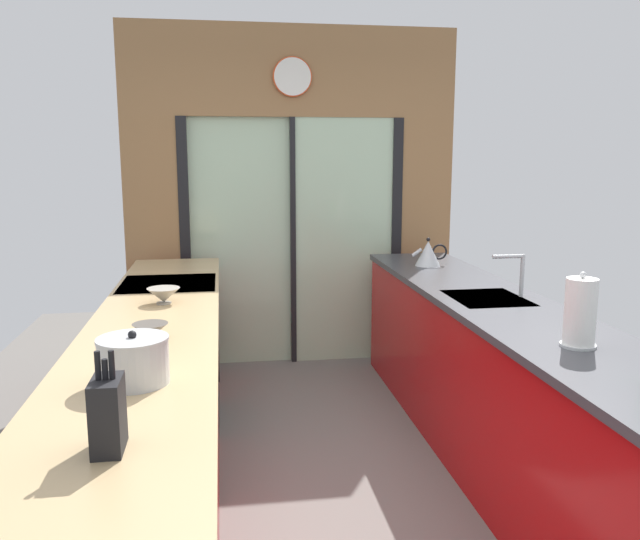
% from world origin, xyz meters
% --- Properties ---
extents(ground_plane, '(5.04, 7.60, 0.02)m').
position_xyz_m(ground_plane, '(0.00, 0.60, -0.01)').
color(ground_plane, slate).
extents(back_wall_unit, '(2.64, 0.12, 2.70)m').
position_xyz_m(back_wall_unit, '(0.00, 2.40, 1.53)').
color(back_wall_unit, olive).
rests_on(back_wall_unit, ground_plane).
extents(left_counter_run, '(0.62, 3.80, 0.92)m').
position_xyz_m(left_counter_run, '(-0.91, 0.13, 0.47)').
color(left_counter_run, '#AD0C0F').
rests_on(left_counter_run, ground_plane).
extents(right_counter_run, '(0.62, 3.80, 0.92)m').
position_xyz_m(right_counter_run, '(0.91, 0.30, 0.46)').
color(right_counter_run, '#AD0C0F').
rests_on(right_counter_run, ground_plane).
extents(sink_faucet, '(0.19, 0.02, 0.24)m').
position_xyz_m(sink_faucet, '(1.06, 0.55, 1.08)').
color(sink_faucet, '#B7BABC').
rests_on(sink_faucet, right_counter_run).
extents(oven_range, '(0.60, 0.60, 0.92)m').
position_xyz_m(oven_range, '(-0.91, 1.25, 0.46)').
color(oven_range, black).
rests_on(oven_range, ground_plane).
extents(mixing_bowl_near, '(0.16, 0.16, 0.07)m').
position_xyz_m(mixing_bowl_near, '(-0.89, -0.01, 0.96)').
color(mixing_bowl_near, '#514C47').
rests_on(mixing_bowl_near, left_counter_run).
extents(mixing_bowl_far, '(0.18, 0.18, 0.09)m').
position_xyz_m(mixing_bowl_far, '(-0.89, 0.68, 0.97)').
color(mixing_bowl_far, gray).
rests_on(mixing_bowl_far, left_counter_run).
extents(knife_block, '(0.08, 0.14, 0.28)m').
position_xyz_m(knife_block, '(-0.89, -1.09, 1.02)').
color(knife_block, black).
rests_on(knife_block, left_counter_run).
extents(stock_pot, '(0.25, 0.25, 0.19)m').
position_xyz_m(stock_pot, '(-0.89, -0.56, 1.00)').
color(stock_pot, '#B7BABC').
rests_on(stock_pot, left_counter_run).
extents(kettle, '(0.27, 0.18, 0.20)m').
position_xyz_m(kettle, '(0.89, 1.62, 1.01)').
color(kettle, '#B7BABC').
rests_on(kettle, right_counter_run).
extents(paper_towel_roll, '(0.15, 0.15, 0.32)m').
position_xyz_m(paper_towel_roll, '(0.89, -0.39, 1.06)').
color(paper_towel_roll, '#B7BABC').
rests_on(paper_towel_roll, right_counter_run).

